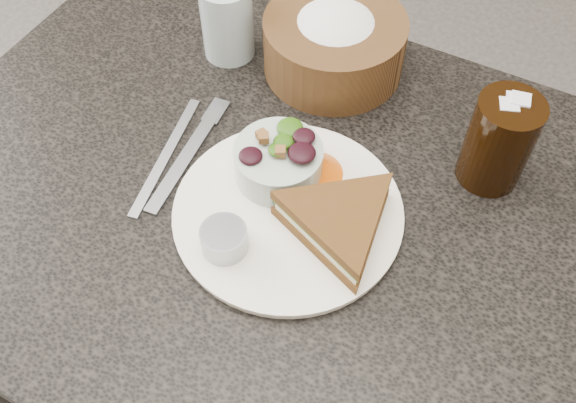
# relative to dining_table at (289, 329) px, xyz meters

# --- Properties ---
(floor) EXTENTS (6.00, 6.00, 0.00)m
(floor) POSITION_rel_dining_table_xyz_m (0.00, 0.00, -0.38)
(floor) COLOR #615E5B
(floor) RESTS_ON ground
(dining_table) EXTENTS (1.00, 0.70, 0.75)m
(dining_table) POSITION_rel_dining_table_xyz_m (0.00, 0.00, 0.00)
(dining_table) COLOR black
(dining_table) RESTS_ON floor
(dinner_plate) EXTENTS (0.27, 0.27, 0.01)m
(dinner_plate) POSITION_rel_dining_table_xyz_m (0.01, -0.02, 0.38)
(dinner_plate) COLOR white
(dinner_plate) RESTS_ON dining_table
(sandwich) EXTENTS (0.22, 0.22, 0.05)m
(sandwich) POSITION_rel_dining_table_xyz_m (0.08, -0.02, 0.41)
(sandwich) COLOR #4D2D15
(sandwich) RESTS_ON dinner_plate
(salad_bowl) EXTENTS (0.13, 0.13, 0.06)m
(salad_bowl) POSITION_rel_dining_table_xyz_m (-0.03, 0.02, 0.42)
(salad_bowl) COLOR #A7B8B0
(salad_bowl) RESTS_ON dinner_plate
(dressing_ramekin) EXTENTS (0.06, 0.06, 0.03)m
(dressing_ramekin) POSITION_rel_dining_table_xyz_m (-0.03, -0.10, 0.40)
(dressing_ramekin) COLOR gray
(dressing_ramekin) RESTS_ON dinner_plate
(orange_wedge) EXTENTS (0.10, 0.10, 0.03)m
(orange_wedge) POSITION_rel_dining_table_xyz_m (0.01, 0.05, 0.40)
(orange_wedge) COLOR #EA5B09
(orange_wedge) RESTS_ON dinner_plate
(fork) EXTENTS (0.04, 0.18, 0.00)m
(fork) POSITION_rel_dining_table_xyz_m (-0.15, -0.00, 0.38)
(fork) COLOR gray
(fork) RESTS_ON dining_table
(knife) EXTENTS (0.05, 0.20, 0.00)m
(knife) POSITION_rel_dining_table_xyz_m (-0.18, -0.01, 0.38)
(knife) COLOR #A7ADB7
(knife) RESTS_ON dining_table
(bread_basket) EXTENTS (0.21, 0.21, 0.11)m
(bread_basket) POSITION_rel_dining_table_xyz_m (-0.06, 0.24, 0.43)
(bread_basket) COLOR brown
(bread_basket) RESTS_ON dining_table
(cola_glass) EXTENTS (0.10, 0.10, 0.14)m
(cola_glass) POSITION_rel_dining_table_xyz_m (0.20, 0.16, 0.44)
(cola_glass) COLOR black
(cola_glass) RESTS_ON dining_table
(water_glass) EXTENTS (0.09, 0.09, 0.11)m
(water_glass) POSITION_rel_dining_table_xyz_m (-0.21, 0.20, 0.43)
(water_glass) COLOR #A1B3BC
(water_glass) RESTS_ON dining_table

